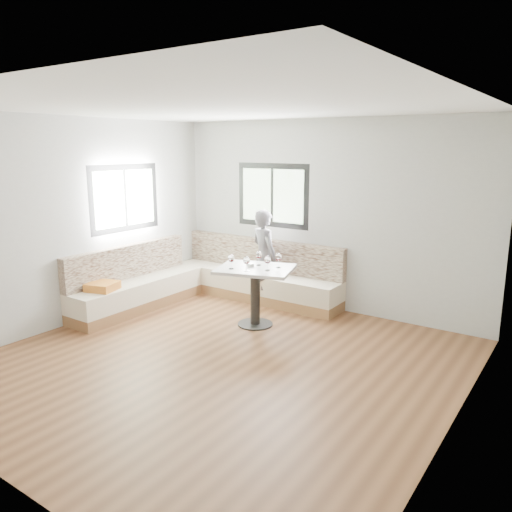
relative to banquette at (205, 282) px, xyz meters
The scene contains 10 objects.
room 2.42m from the banquette, 45.69° to the right, with size 5.01×5.01×2.81m.
banquette is the anchor object (origin of this frame).
table 1.31m from the banquette, 17.46° to the right, with size 1.18×1.03×0.81m.
person 1.01m from the banquette, 31.71° to the left, with size 0.54×0.35×1.48m, color #504C52.
olive_ramekin 1.28m from the banquette, 17.61° to the right, with size 0.10×0.10×0.04m.
wine_glass_a 1.34m from the banquette, 31.88° to the right, with size 0.09×0.09×0.20m.
wine_glass_b 1.52m from the banquette, 26.15° to the right, with size 0.09×0.09×0.20m.
wine_glass_c 1.63m from the banquette, 16.50° to the right, with size 0.09×0.09×0.20m.
wine_glass_d 1.36m from the banquette, 11.95° to the right, with size 0.09×0.09×0.20m.
wine_glass_e 1.62m from the banquette, ahead, with size 0.09×0.09×0.20m.
Camera 1 is at (3.34, -4.11, 2.40)m, focal length 35.00 mm.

